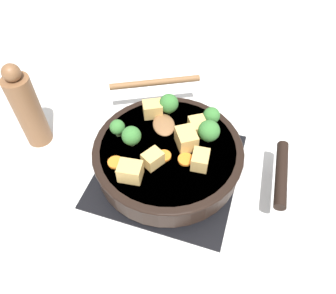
# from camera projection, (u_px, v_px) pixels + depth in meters

# --- Properties ---
(ground_plane) EXTENTS (2.40, 2.40, 0.00)m
(ground_plane) POSITION_uv_depth(u_px,v_px,m) (168.00, 170.00, 0.75)
(ground_plane) COLOR silver
(front_burner_grate) EXTENTS (0.31, 0.31, 0.03)m
(front_burner_grate) POSITION_uv_depth(u_px,v_px,m) (168.00, 167.00, 0.74)
(front_burner_grate) COLOR black
(front_burner_grate) RESTS_ON ground_plane
(skillet_pan) EXTENTS (0.41, 0.32, 0.06)m
(skillet_pan) POSITION_uv_depth(u_px,v_px,m) (169.00, 155.00, 0.71)
(skillet_pan) COLOR black
(skillet_pan) RESTS_ON front_burner_grate
(wooden_spoon) EXTENTS (0.21, 0.23, 0.02)m
(wooden_spoon) POSITION_uv_depth(u_px,v_px,m) (159.00, 100.00, 0.77)
(wooden_spoon) COLOR brown
(wooden_spoon) RESTS_ON skillet_pan
(tofu_cube_center_large) EXTENTS (0.05, 0.05, 0.03)m
(tofu_cube_center_large) POSITION_uv_depth(u_px,v_px,m) (153.00, 109.00, 0.74)
(tofu_cube_center_large) COLOR tan
(tofu_cube_center_large) RESTS_ON skillet_pan
(tofu_cube_near_handle) EXTENTS (0.04, 0.04, 0.03)m
(tofu_cube_near_handle) POSITION_uv_depth(u_px,v_px,m) (200.00, 160.00, 0.65)
(tofu_cube_near_handle) COLOR tan
(tofu_cube_near_handle) RESTS_ON skillet_pan
(tofu_cube_east_chunk) EXTENTS (0.05, 0.04, 0.04)m
(tofu_cube_east_chunk) POSITION_uv_depth(u_px,v_px,m) (130.00, 171.00, 0.63)
(tofu_cube_east_chunk) COLOR tan
(tofu_cube_east_chunk) RESTS_ON skillet_pan
(tofu_cube_west_chunk) EXTENTS (0.05, 0.05, 0.03)m
(tofu_cube_west_chunk) POSITION_uv_depth(u_px,v_px,m) (198.00, 127.00, 0.70)
(tofu_cube_west_chunk) COLOR tan
(tofu_cube_west_chunk) RESTS_ON skillet_pan
(tofu_cube_back_piece) EXTENTS (0.05, 0.05, 0.03)m
(tofu_cube_back_piece) POSITION_uv_depth(u_px,v_px,m) (153.00, 159.00, 0.65)
(tofu_cube_back_piece) COLOR tan
(tofu_cube_back_piece) RESTS_ON skillet_pan
(tofu_cube_front_piece) EXTENTS (0.06, 0.06, 0.04)m
(tofu_cube_front_piece) POSITION_uv_depth(u_px,v_px,m) (186.00, 139.00, 0.68)
(tofu_cube_front_piece) COLOR tan
(tofu_cube_front_piece) RESTS_ON skillet_pan
(broccoli_floret_near_spoon) EXTENTS (0.04, 0.04, 0.05)m
(broccoli_floret_near_spoon) POSITION_uv_depth(u_px,v_px,m) (169.00, 104.00, 0.73)
(broccoli_floret_near_spoon) COLOR #709956
(broccoli_floret_near_spoon) RESTS_ON skillet_pan
(broccoli_floret_center_top) EXTENTS (0.04, 0.04, 0.05)m
(broccoli_floret_center_top) POSITION_uv_depth(u_px,v_px,m) (131.00, 136.00, 0.67)
(broccoli_floret_center_top) COLOR #709956
(broccoli_floret_center_top) RESTS_ON skillet_pan
(broccoli_floret_east_rim) EXTENTS (0.05, 0.05, 0.05)m
(broccoli_floret_east_rim) POSITION_uv_depth(u_px,v_px,m) (209.00, 131.00, 0.68)
(broccoli_floret_east_rim) COLOR #709956
(broccoli_floret_east_rim) RESTS_ON skillet_pan
(broccoli_floret_west_rim) EXTENTS (0.03, 0.03, 0.04)m
(broccoli_floret_west_rim) POSITION_uv_depth(u_px,v_px,m) (117.00, 127.00, 0.69)
(broccoli_floret_west_rim) COLOR #709956
(broccoli_floret_west_rim) RESTS_ON skillet_pan
(broccoli_floret_north_edge) EXTENTS (0.04, 0.04, 0.04)m
(broccoli_floret_north_edge) POSITION_uv_depth(u_px,v_px,m) (211.00, 116.00, 0.71)
(broccoli_floret_north_edge) COLOR #709956
(broccoli_floret_north_edge) RESTS_ON skillet_pan
(carrot_slice_orange_thin) EXTENTS (0.03, 0.03, 0.01)m
(carrot_slice_orange_thin) POSITION_uv_depth(u_px,v_px,m) (186.00, 159.00, 0.66)
(carrot_slice_orange_thin) COLOR orange
(carrot_slice_orange_thin) RESTS_ON skillet_pan
(carrot_slice_near_center) EXTENTS (0.03, 0.03, 0.01)m
(carrot_slice_near_center) POSITION_uv_depth(u_px,v_px,m) (115.00, 162.00, 0.66)
(carrot_slice_near_center) COLOR orange
(carrot_slice_near_center) RESTS_ON skillet_pan
(carrot_slice_edge_slice) EXTENTS (0.03, 0.03, 0.01)m
(carrot_slice_edge_slice) POSITION_uv_depth(u_px,v_px,m) (165.00, 156.00, 0.67)
(carrot_slice_edge_slice) COLOR orange
(carrot_slice_edge_slice) RESTS_ON skillet_pan
(pepper_mill) EXTENTS (0.06, 0.06, 0.22)m
(pepper_mill) POSITION_uv_depth(u_px,v_px,m) (28.00, 109.00, 0.74)
(pepper_mill) COLOR brown
(pepper_mill) RESTS_ON ground_plane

